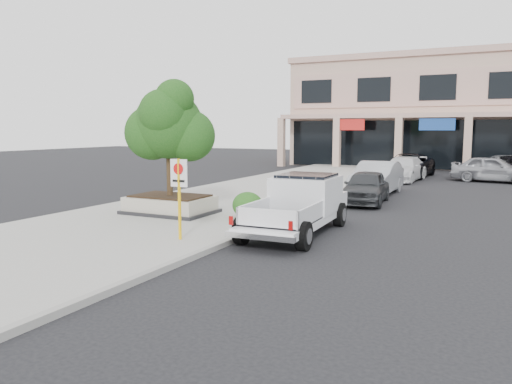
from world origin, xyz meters
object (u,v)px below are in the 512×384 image
Objects in this scene: planter_tree at (174,125)px; no_parking_sign at (179,188)px; curb_car_c at (403,169)px; lot_car_a at (493,169)px; curb_car_a at (366,187)px; curb_car_b at (377,178)px; curb_car_d at (408,165)px; planter at (170,204)px; lot_car_e at (512,164)px; pickup_truck at (296,205)px.

no_parking_sign is (2.78, -3.70, -1.78)m from planter_tree.
lot_car_a is (5.08, 1.71, 0.06)m from curb_car_c.
curb_car_a is (5.57, 6.49, -2.68)m from planter_tree.
curb_car_b is at bearing -85.15° from curb_car_c.
no_parking_sign is 0.40× the size of curb_car_d.
curb_car_a is 0.90× the size of lot_car_a.
planter is 0.55× the size of curb_car_d.
lot_car_e is at bearing 72.54° from no_parking_sign.
no_parking_sign is at bearing 168.94° from lot_car_a.
lot_car_a is (7.63, 22.38, -0.82)m from no_parking_sign.
planter is at bearing 129.41° from no_parking_sign.
lot_car_e reaches higher than curb_car_a.
lot_car_a is 1.05× the size of lot_car_e.
no_parking_sign is 13.64m from curb_car_b.
planter is 21.59m from lot_car_a.
planter_tree is 0.88× the size of lot_car_e.
no_parking_sign reaches higher than lot_car_e.
pickup_truck is 1.34× the size of curb_car_a.
lot_car_a is (5.20, 19.61, -0.10)m from pickup_truck.
curb_car_d is at bearing 98.00° from curb_car_c.
planter is at bearing -101.24° from curb_car_d.
pickup_truck is 1.00× the size of curb_car_d.
pickup_truck is 20.55m from curb_car_d.
curb_car_d is at bearing 88.04° from pickup_truck.
no_parking_sign is 10.61m from curb_car_a.
planter_tree reaches higher than no_parking_sign.
curb_car_a is at bearing 166.14° from lot_car_a.
planter_tree is 20.47m from curb_car_d.
planter_tree is at bearing -100.99° from curb_car_d.
curb_car_b is (5.45, 9.83, 0.35)m from planter.
curb_car_a is 0.86× the size of curb_car_b.
curb_car_d is at bearing 87.56° from lot_car_a.
no_parking_sign is 20.85m from curb_car_c.
curb_car_a is at bearing 85.15° from pickup_truck.
lot_car_a is at bearing 73.13° from pickup_truck.
no_parking_sign is at bearing -53.09° from planter_tree.
lot_car_a reaches higher than curb_car_d.
planter_tree is 0.69× the size of curb_car_d.
no_parking_sign is 0.53× the size of curb_car_a.
curb_car_b reaches higher than planter.
curb_car_b is 10.35m from lot_car_a.
planter is 27.02m from lot_car_e.
pickup_truck is 1.21× the size of lot_car_a.
planter_tree is at bearing -118.14° from curb_car_b.
pickup_truck reaches higher than lot_car_a.
curb_car_b is at bearing 133.92° from lot_car_e.
no_parking_sign reaches higher than curb_car_a.
curb_car_a is (5.71, 6.65, 0.26)m from planter.
pickup_truck reaches higher than curb_car_a.
planter_tree reaches higher than pickup_truck.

